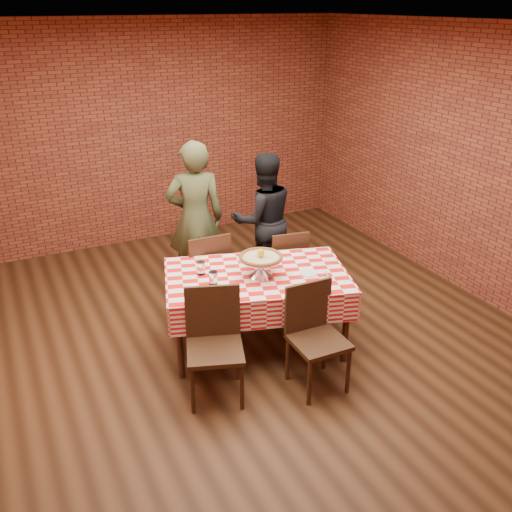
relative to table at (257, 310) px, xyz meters
name	(u,v)px	position (x,y,z in m)	size (l,w,h in m)	color
ground	(244,341)	(-0.09, 0.09, -0.38)	(6.00, 6.00, 0.00)	black
back_wall	(146,135)	(-0.09, 3.09, 1.08)	(5.50, 5.50, 0.00)	maroon
table	(257,310)	(0.00, 0.00, 0.00)	(1.66, 0.99, 0.75)	#3E2514
tablecloth	(257,288)	(0.00, 0.00, 0.24)	(1.69, 1.03, 0.28)	red
pizza_stand	(261,267)	(0.02, -0.04, 0.47)	(0.40, 0.40, 0.18)	silver
pizza	(261,258)	(0.02, -0.04, 0.57)	(0.40, 0.40, 0.03)	beige
lemon	(261,253)	(0.02, -0.04, 0.61)	(0.06, 0.06, 0.08)	yellow
water_glass_left	(213,278)	(-0.44, -0.01, 0.44)	(0.08, 0.08, 0.12)	white
water_glass_right	(201,268)	(-0.46, 0.23, 0.44)	(0.08, 0.08, 0.12)	white
side_plate	(308,273)	(0.43, -0.20, 0.39)	(0.17, 0.17, 0.01)	white
sweetener_packet_a	(326,276)	(0.55, -0.32, 0.39)	(0.05, 0.04, 0.01)	white
sweetener_packet_b	(326,276)	(0.54, -0.32, 0.39)	(0.05, 0.04, 0.01)	white
condiment_caddy	(254,255)	(0.09, 0.26, 0.45)	(0.10, 0.08, 0.14)	silver
chair_near_left	(215,349)	(-0.66, -0.55, 0.10)	(0.46, 0.46, 0.94)	#3E2514
chair_near_right	(319,341)	(0.17, -0.82, 0.08)	(0.44, 0.44, 0.92)	#3E2514
chair_far_left	(204,271)	(-0.20, 0.84, 0.09)	(0.45, 0.45, 0.93)	#3E2514
chair_far_right	(284,265)	(0.65, 0.63, 0.07)	(0.40, 0.40, 0.88)	#3E2514
diner_olive	(195,219)	(-0.10, 1.32, 0.50)	(0.64, 0.42, 1.74)	#444B2B
diner_black	(263,219)	(0.68, 1.20, 0.40)	(0.75, 0.59, 1.55)	black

